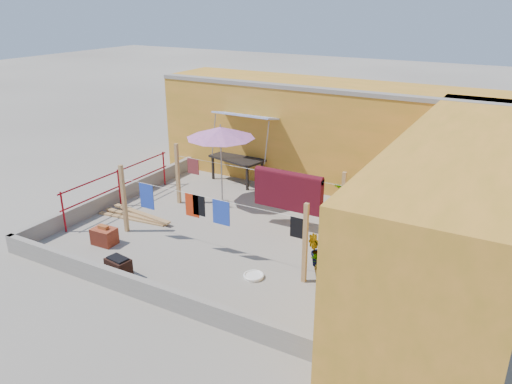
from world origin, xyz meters
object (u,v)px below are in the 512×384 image
Objects in this scene: white_basin at (254,276)px; water_jug_b at (377,220)px; patio_umbrella at (221,133)px; brick_stack at (104,236)px; brazier at (119,268)px; outdoor_table at (237,160)px; plant_back_a at (347,191)px; water_jug_a at (372,242)px; green_hose at (395,217)px.

water_jug_b is (1.53, 3.94, 0.10)m from white_basin.
patio_umbrella is 7.08× the size of water_jug_b.
patio_umbrella is 4.03× the size of brick_stack.
brick_stack is 1.76× the size of water_jug_b.
brazier is at bearing -127.25° from water_jug_b.
patio_umbrella is 1.22× the size of outdoor_table.
outdoor_table is at bearing 107.25° from patio_umbrella.
brazier is at bearing -34.89° from brick_stack.
brazier is 1.28× the size of white_basin.
patio_umbrella is 4.02m from plant_back_a.
water_jug_a is 2.75m from plant_back_a.
water_jug_b is (-0.26, 1.33, -0.00)m from water_jug_a.
patio_umbrella is 6.93× the size of water_jug_a.
brazier is (0.92, -6.40, -0.52)m from outdoor_table.
water_jug_a is 0.43× the size of plant_back_a.
green_hose is at bearing 64.12° from water_jug_b.
brick_stack is 6.84m from plant_back_a.
patio_umbrella is at bearing 94.66° from brazier.
outdoor_table is 5.37m from green_hose.
brick_stack is at bearing 145.11° from brazier.
brazier reaches higher than white_basin.
green_hose is (4.77, 1.35, -2.07)m from patio_umbrella.
outdoor_table is 3.32× the size of brazier.
outdoor_table reaches higher than white_basin.
plant_back_a is (0.32, 4.91, 0.35)m from white_basin.
green_hose is (0.32, 0.67, -0.11)m from water_jug_b.
brick_stack reaches higher than brazier.
plant_back_a is at bearing 86.28° from white_basin.
plant_back_a is at bearing 65.70° from brazier.
brazier is at bearing -137.16° from water_jug_a.
plant_back_a is at bearing 51.20° from brick_stack.
patio_umbrella reaches higher than white_basin.
brick_stack is 1.01× the size of brazier.
white_basin is at bearing -111.93° from green_hose.
green_hose is at bearing 15.82° from patio_umbrella.
water_jug_a is at bearing -7.80° from patio_umbrella.
green_hose is at bearing 40.77° from brick_stack.
brazier is 6.72m from water_jug_b.
white_basin is 4.96m from green_hose.
plant_back_a is at bearing 168.57° from green_hose.
outdoor_table reaches higher than green_hose.
water_jug_a is 1.36m from water_jug_b.
patio_umbrella is 4.26m from brick_stack.
water_jug_b is 0.60× the size of green_hose.
outdoor_table is 3.49× the size of green_hose.
white_basin is at bearing -124.56° from water_jug_a.
outdoor_table is at bearing 98.18° from brazier.
water_jug_b is (4.45, 0.69, -1.96)m from patio_umbrella.
water_jug_a reaches higher than green_hose.
white_basin is at bearing -55.30° from outdoor_table.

